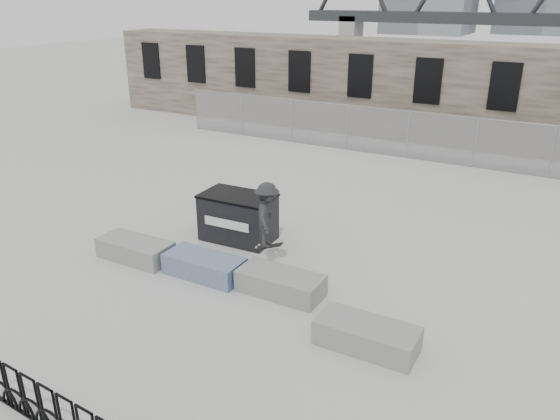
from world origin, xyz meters
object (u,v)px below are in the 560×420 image
object	(u,v)px
planter_center_left	(204,265)
dumpster	(238,217)
planter_far_left	(136,249)
planter_offset	(367,335)
skateboarder	(267,215)
planter_center_right	(280,282)

from	to	relation	value
planter_center_left	dumpster	size ratio (longest dim) A/B	0.96
planter_far_left	planter_offset	world-z (taller)	same
planter_offset	skateboarder	bearing A→B (deg)	152.20
planter_far_left	dumpster	bearing A→B (deg)	54.60
planter_center_right	planter_far_left	bearing A→B (deg)	-175.98
planter_far_left	planter_offset	bearing A→B (deg)	-5.97
planter_far_left	dumpster	xyz separation A→B (m)	(1.68, 2.36, 0.39)
dumpster	planter_offset	bearing A→B (deg)	-33.66
dumpster	planter_center_left	bearing A→B (deg)	-80.73
planter_center_right	planter_offset	bearing A→B (deg)	-21.71
planter_center_left	skateboarder	size ratio (longest dim) A/B	1.11
planter_center_left	skateboarder	bearing A→B (deg)	34.76
planter_center_right	planter_offset	distance (m)	2.68
planter_far_left	planter_center_left	xyz separation A→B (m)	(2.13, 0.14, 0.00)
planter_center_right	skateboarder	size ratio (longest dim) A/B	1.11
planter_offset	skateboarder	xyz separation A→B (m)	(-3.27, 1.73, 1.27)
planter_offset	planter_far_left	bearing A→B (deg)	174.03
planter_offset	planter_center_right	bearing A→B (deg)	158.29
planter_far_left	planter_center_left	size ratio (longest dim) A/B	1.00
planter_center_right	skateboarder	world-z (taller)	skateboarder
planter_center_left	planter_center_right	world-z (taller)	same
planter_center_right	dumpster	world-z (taller)	dumpster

